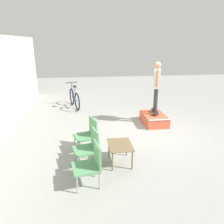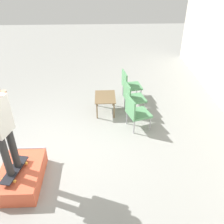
# 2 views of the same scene
# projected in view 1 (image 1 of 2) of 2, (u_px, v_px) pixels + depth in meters

# --- Properties ---
(ground_plane) EXTENTS (24.00, 24.00, 0.00)m
(ground_plane) POSITION_uv_depth(u_px,v_px,m) (148.00, 133.00, 7.00)
(ground_plane) COLOR gray
(skate_ramp_box) EXTENTS (1.21, 0.75, 0.36)m
(skate_ramp_box) POSITION_uv_depth(u_px,v_px,m) (154.00, 119.00, 7.77)
(skate_ramp_box) COLOR #DB5638
(skate_ramp_box) RESTS_ON ground_plane
(skateboard_on_ramp) EXTENTS (0.75, 0.36, 0.07)m
(skateboard_on_ramp) POSITION_uv_depth(u_px,v_px,m) (155.00, 111.00, 7.80)
(skateboard_on_ramp) COLOR black
(skateboard_on_ramp) RESTS_ON skate_ramp_box
(person_skater) EXTENTS (0.55, 0.30, 1.72)m
(person_skater) POSITION_uv_depth(u_px,v_px,m) (157.00, 83.00, 7.49)
(person_skater) COLOR #2D2D2D
(person_skater) RESTS_ON skateboard_on_ramp
(coffee_table) EXTENTS (0.75, 0.55, 0.48)m
(coffee_table) POSITION_uv_depth(u_px,v_px,m) (120.00, 147.00, 5.15)
(coffee_table) COLOR brown
(coffee_table) RESTS_ON ground_plane
(patio_chair_left) EXTENTS (0.60, 0.60, 0.87)m
(patio_chair_left) POSITION_uv_depth(u_px,v_px,m) (90.00, 163.00, 4.34)
(patio_chair_left) COLOR #99999E
(patio_chair_left) RESTS_ON ground_plane
(patio_chair_center) EXTENTS (0.62, 0.62, 0.87)m
(patio_chair_center) POSITION_uv_depth(u_px,v_px,m) (89.00, 146.00, 5.06)
(patio_chair_center) COLOR #99999E
(patio_chair_center) RESTS_ON ground_plane
(patio_chair_right) EXTENTS (0.65, 0.65, 0.87)m
(patio_chair_right) POSITION_uv_depth(u_px,v_px,m) (88.00, 133.00, 5.78)
(patio_chair_right) COLOR #99999E
(patio_chair_right) RESTS_ON ground_plane
(bicycle) EXTENTS (1.71, 0.62, 1.07)m
(bicycle) POSITION_uv_depth(u_px,v_px,m) (74.00, 98.00, 9.62)
(bicycle) COLOR black
(bicycle) RESTS_ON ground_plane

